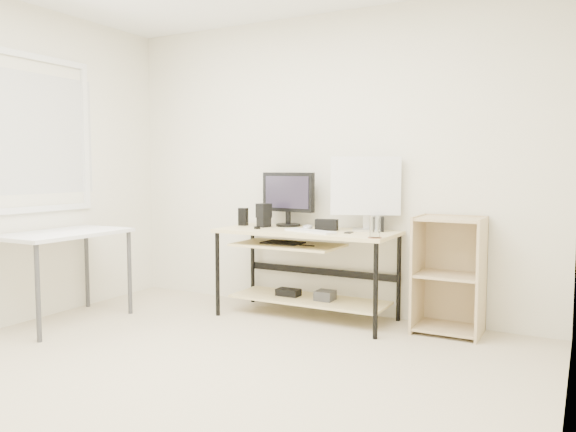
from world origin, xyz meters
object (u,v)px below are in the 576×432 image
(shelf_unit, at_px, (450,274))
(white_imac, at_px, (365,188))
(desk, at_px, (304,255))
(side_table, at_px, (64,241))
(audio_controller, at_px, (243,217))
(black_monitor, at_px, (288,196))

(shelf_unit, bearing_deg, white_imac, 179.11)
(desk, distance_m, side_table, 1.97)
(desk, height_order, audio_controller, audio_controller)
(side_table, relative_size, audio_controller, 6.23)
(shelf_unit, relative_size, black_monitor, 1.72)
(side_table, relative_size, shelf_unit, 1.11)
(black_monitor, height_order, white_imac, white_imac)
(shelf_unit, distance_m, black_monitor, 1.54)
(desk, bearing_deg, shelf_unit, 7.77)
(side_table, distance_m, black_monitor, 1.91)
(desk, distance_m, white_imac, 0.76)
(shelf_unit, relative_size, white_imac, 1.47)
(white_imac, bearing_deg, audio_controller, 164.70)
(black_monitor, bearing_deg, side_table, -131.57)
(desk, relative_size, black_monitor, 2.86)
(desk, relative_size, shelf_unit, 1.67)
(white_imac, distance_m, audio_controller, 1.16)
(shelf_unit, bearing_deg, black_monitor, 178.68)
(side_table, height_order, white_imac, white_imac)
(black_monitor, distance_m, audio_controller, 0.45)
(white_imac, bearing_deg, black_monitor, 156.89)
(audio_controller, bearing_deg, side_table, -135.08)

